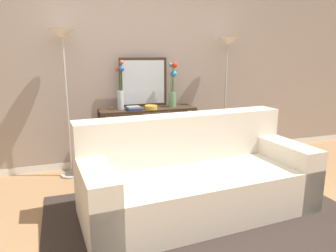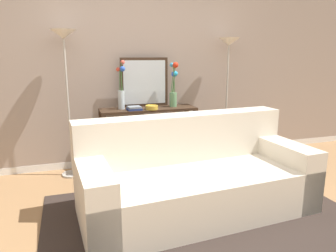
% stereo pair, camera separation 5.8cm
% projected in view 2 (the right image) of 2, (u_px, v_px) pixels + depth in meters
% --- Properties ---
extents(ground_plane, '(16.00, 16.00, 0.02)m').
position_uv_depth(ground_plane, '(170.00, 239.00, 2.55)').
color(ground_plane, '#9E754C').
extents(back_wall, '(12.00, 0.15, 2.99)m').
position_uv_depth(back_wall, '(122.00, 51.00, 4.07)').
color(back_wall, white).
rests_on(back_wall, ground).
extents(area_rug, '(2.78, 1.75, 0.01)m').
position_uv_depth(area_rug, '(201.00, 216.00, 2.88)').
color(area_rug, '#332823').
rests_on(area_rug, ground).
extents(couch, '(2.19, 1.07, 0.88)m').
position_uv_depth(couch, '(194.00, 179.00, 2.96)').
color(couch, beige).
rests_on(couch, ground).
extents(console_table, '(1.22, 0.37, 0.79)m').
position_uv_depth(console_table, '(149.00, 127.00, 4.04)').
color(console_table, '#382619').
rests_on(console_table, ground).
extents(floor_lamp_left, '(0.28, 0.28, 1.73)m').
position_uv_depth(floor_lamp_left, '(65.00, 63.00, 3.59)').
color(floor_lamp_left, '#B7B2A8').
rests_on(floor_lamp_left, ground).
extents(floor_lamp_right, '(0.28, 0.28, 1.67)m').
position_uv_depth(floor_lamp_right, '(228.00, 65.00, 4.23)').
color(floor_lamp_right, '#B7B2A8').
rests_on(floor_lamp_right, ground).
extents(wall_mirror, '(0.62, 0.02, 0.63)m').
position_uv_depth(wall_mirror, '(145.00, 82.00, 4.06)').
color(wall_mirror, '#382619').
rests_on(wall_mirror, console_table).
extents(vase_tall_flowers, '(0.11, 0.10, 0.60)m').
position_uv_depth(vase_tall_flowers, '(121.00, 91.00, 3.87)').
color(vase_tall_flowers, silver).
rests_on(vase_tall_flowers, console_table).
extents(vase_short_flowers, '(0.11, 0.13, 0.57)m').
position_uv_depth(vase_short_flowers, '(174.00, 84.00, 4.05)').
color(vase_short_flowers, '#669E6B').
rests_on(vase_short_flowers, console_table).
extents(fruit_bowl, '(0.16, 0.16, 0.05)m').
position_uv_depth(fruit_bowl, '(152.00, 107.00, 3.88)').
color(fruit_bowl, gold).
rests_on(fruit_bowl, console_table).
extents(book_stack, '(0.18, 0.16, 0.05)m').
position_uv_depth(book_stack, '(134.00, 108.00, 3.84)').
color(book_stack, navy).
rests_on(book_stack, console_table).
extents(book_row_under_console, '(0.24, 0.18, 0.13)m').
position_uv_depth(book_row_under_console, '(120.00, 166.00, 4.04)').
color(book_row_under_console, '#1E7075').
rests_on(book_row_under_console, ground).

